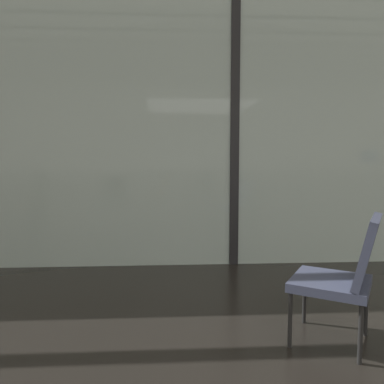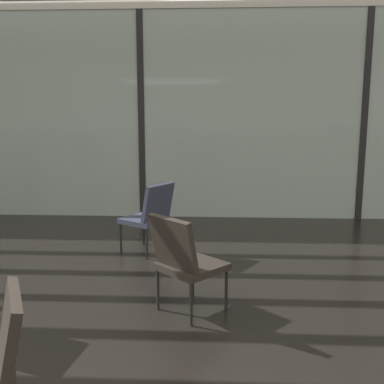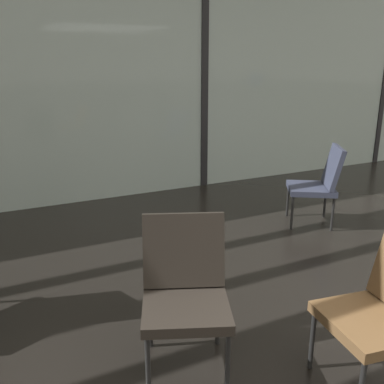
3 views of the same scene
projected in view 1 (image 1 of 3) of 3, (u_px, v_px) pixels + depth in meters
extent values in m
cube|color=#A3B7B2|center=(234.00, 123.00, 4.31)|extent=(14.00, 0.08, 3.26)
cube|color=black|center=(234.00, 123.00, 4.31)|extent=(0.10, 0.12, 3.26)
ellipsoid|color=silver|center=(234.00, 116.00, 8.96)|extent=(11.59, 4.44, 4.44)
sphere|color=#9D9DA0|center=(4.00, 115.00, 8.64)|extent=(2.44, 2.44, 2.44)
sphere|color=black|center=(76.00, 84.00, 6.71)|extent=(0.28, 0.28, 0.28)
sphere|color=black|center=(127.00, 84.00, 6.76)|extent=(0.28, 0.28, 0.28)
sphere|color=black|center=(178.00, 85.00, 6.81)|extent=(0.28, 0.28, 0.28)
sphere|color=black|center=(227.00, 85.00, 6.87)|extent=(0.28, 0.28, 0.28)
sphere|color=black|center=(276.00, 86.00, 6.92)|extent=(0.28, 0.28, 0.28)
sphere|color=black|center=(324.00, 86.00, 6.97)|extent=(0.28, 0.28, 0.28)
cube|color=#33384C|center=(330.00, 283.00, 2.52)|extent=(0.66, 0.66, 0.06)
cube|color=#33384C|center=(367.00, 250.00, 2.39)|extent=(0.38, 0.48, 0.44)
cylinder|color=black|center=(304.00, 299.00, 2.82)|extent=(0.03, 0.03, 0.37)
cylinder|color=black|center=(290.00, 320.00, 2.45)|extent=(0.03, 0.03, 0.37)
cylinder|color=black|center=(366.00, 310.00, 2.62)|extent=(0.03, 0.03, 0.37)
cylinder|color=black|center=(360.00, 334.00, 2.25)|extent=(0.03, 0.03, 0.37)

